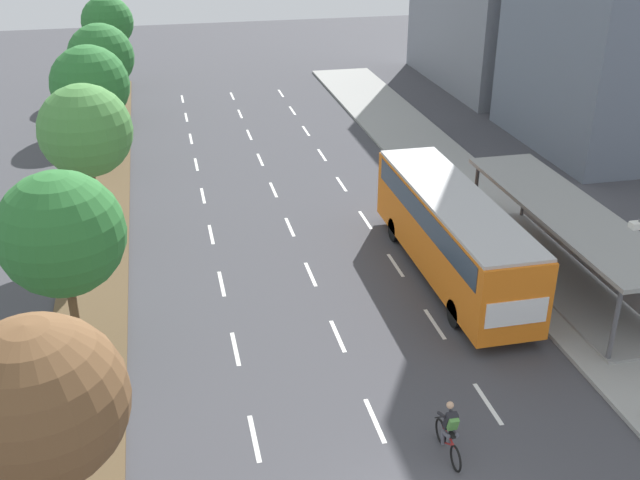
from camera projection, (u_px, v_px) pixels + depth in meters
median_strip at (100, 224)px, 33.53m from camera, size 2.60×52.00×0.12m
sidewalk_right at (466, 191)px, 36.95m from camera, size 4.50×52.00×0.15m
lane_divider_left at (211, 234)px, 32.70m from camera, size 0.14×46.92×0.01m
lane_divider_center at (290, 227)px, 33.38m from camera, size 0.14×46.92×0.01m
lane_divider_right at (365, 220)px, 34.06m from camera, size 0.14×46.92×0.01m
bus_shelter at (570, 236)px, 28.30m from camera, size 2.90×11.80×2.86m
bus at (452, 228)px, 28.47m from camera, size 2.54×11.29×3.37m
cyclist at (449, 432)px, 19.93m from camera, size 0.46×1.82×1.71m
median_tree_nearest at (40, 402)px, 14.77m from camera, size 3.57×3.57×6.46m
median_tree_second at (61, 234)px, 22.53m from camera, size 3.89×3.89×6.25m
median_tree_third at (85, 131)px, 30.05m from camera, size 3.78×3.78×6.66m
median_tree_fourth at (90, 85)px, 37.79m from camera, size 3.97×3.97×6.46m
median_tree_fifth at (101, 57)px, 45.69m from camera, size 4.01×4.01×6.02m
median_tree_farthest at (107, 22)px, 53.14m from camera, size 3.65×3.65×6.42m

